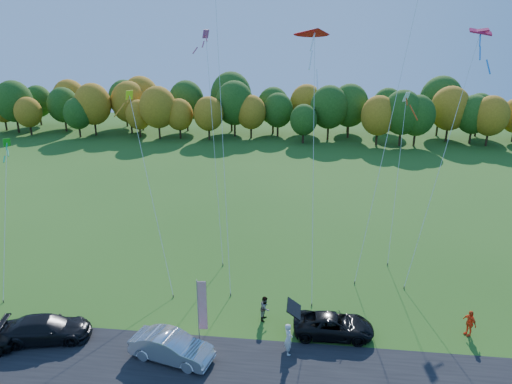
# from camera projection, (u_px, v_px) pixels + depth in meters

# --- Properties ---
(ground) EXTENTS (160.00, 160.00, 0.00)m
(ground) POSITION_uv_depth(u_px,v_px,m) (245.00, 329.00, 28.52)
(ground) COLOR #245015
(asphalt_strip) EXTENTS (90.00, 6.00, 0.01)m
(asphalt_strip) POSITION_uv_depth(u_px,v_px,m) (235.00, 373.00, 24.76)
(asphalt_strip) COLOR black
(asphalt_strip) RESTS_ON ground
(tree_line) EXTENTS (116.00, 12.00, 10.00)m
(tree_line) POSITION_uv_depth(u_px,v_px,m) (288.00, 140.00, 80.18)
(tree_line) COLOR #1E4711
(tree_line) RESTS_ON ground
(black_suv) EXTENTS (4.90, 2.33, 1.35)m
(black_suv) POSITION_uv_depth(u_px,v_px,m) (333.00, 325.00, 27.73)
(black_suv) COLOR black
(black_suv) RESTS_ON ground
(silver_sedan) EXTENTS (5.04, 2.74, 1.58)m
(silver_sedan) POSITION_uv_depth(u_px,v_px,m) (172.00, 347.00, 25.62)
(silver_sedan) COLOR silver
(silver_sedan) RESTS_ON ground
(dark_truck_a) EXTENTS (5.49, 3.19, 1.49)m
(dark_truck_a) POSITION_uv_depth(u_px,v_px,m) (46.00, 329.00, 27.29)
(dark_truck_a) COLOR black
(dark_truck_a) RESTS_ON ground
(person_tailgate_a) EXTENTS (0.63, 0.81, 1.96)m
(person_tailgate_a) POSITION_uv_depth(u_px,v_px,m) (288.00, 339.00, 26.00)
(person_tailgate_a) COLOR silver
(person_tailgate_a) RESTS_ON ground
(person_tailgate_b) EXTENTS (0.74, 0.89, 1.64)m
(person_tailgate_b) POSITION_uv_depth(u_px,v_px,m) (265.00, 308.00, 29.22)
(person_tailgate_b) COLOR gray
(person_tailgate_b) RESTS_ON ground
(person_east) EXTENTS (0.83, 1.06, 1.68)m
(person_east) POSITION_uv_depth(u_px,v_px,m) (469.00, 323.00, 27.68)
(person_east) COLOR #F84717
(person_east) RESTS_ON ground
(feather_flag) EXTENTS (0.56, 0.11, 4.23)m
(feather_flag) POSITION_uv_depth(u_px,v_px,m) (201.00, 305.00, 26.39)
(feather_flag) COLOR #999999
(feather_flag) RESTS_ON ground
(kite_delta_blue) EXTENTS (4.34, 11.68, 26.87)m
(kite_delta_blue) POSITION_uv_depth(u_px,v_px,m) (220.00, 98.00, 33.04)
(kite_delta_blue) COLOR #4C3F33
(kite_delta_blue) RESTS_ON ground
(kite_parafoil_orange) EXTENTS (8.15, 11.59, 33.76)m
(kite_parafoil_orange) POSITION_uv_depth(u_px,v_px,m) (408.00, 46.00, 33.05)
(kite_parafoil_orange) COLOR #4C3F33
(kite_parafoil_orange) RESTS_ON ground
(kite_delta_red) EXTENTS (2.84, 9.20, 19.21)m
(kite_delta_red) POSITION_uv_depth(u_px,v_px,m) (314.00, 134.00, 31.89)
(kite_delta_red) COLOR #4C3F33
(kite_delta_red) RESTS_ON ground
(kite_parafoil_rainbow) EXTENTS (6.78, 8.15, 18.23)m
(kite_parafoil_rainbow) POSITION_uv_depth(u_px,v_px,m) (443.00, 157.00, 33.39)
(kite_parafoil_rainbow) COLOR #4C3F33
(kite_parafoil_rainbow) RESTS_ON ground
(kite_diamond_yellow) EXTENTS (5.55, 8.11, 13.72)m
(kite_diamond_yellow) POSITION_uv_depth(u_px,v_px,m) (150.00, 190.00, 33.57)
(kite_diamond_yellow) COLOR #4C3F33
(kite_diamond_yellow) RESTS_ON ground
(kite_diamond_green) EXTENTS (2.88, 7.08, 10.35)m
(kite_diamond_green) POSITION_uv_depth(u_px,v_px,m) (5.00, 217.00, 32.88)
(kite_diamond_green) COLOR #4C3F33
(kite_diamond_green) RESTS_ON ground
(kite_diamond_white) EXTENTS (2.17, 7.41, 13.29)m
(kite_diamond_white) POSITION_uv_depth(u_px,v_px,m) (398.00, 176.00, 37.39)
(kite_diamond_white) COLOR #4C3F33
(kite_diamond_white) RESTS_ON ground
(kite_diamond_pink) EXTENTS (2.68, 6.51, 18.16)m
(kite_diamond_pink) POSITION_uv_depth(u_px,v_px,m) (214.00, 148.00, 36.34)
(kite_diamond_pink) COLOR #4C3F33
(kite_diamond_pink) RESTS_ON ground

